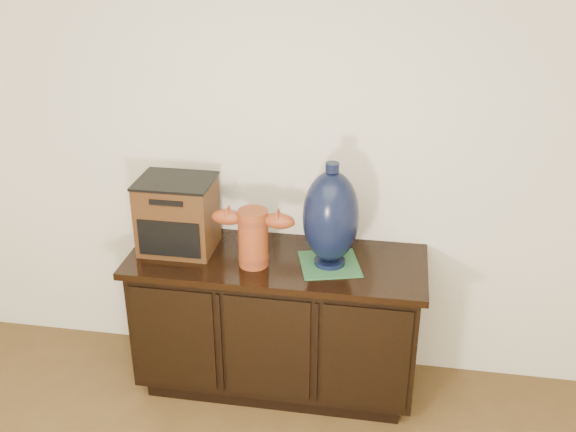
% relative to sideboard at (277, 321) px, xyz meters
% --- Properties ---
extents(sideboard, '(1.46, 0.56, 0.75)m').
position_rel_sideboard_xyz_m(sideboard, '(0.00, 0.00, 0.00)').
color(sideboard, black).
rests_on(sideboard, ground).
extents(terracotta_vessel, '(0.40, 0.15, 0.28)m').
position_rel_sideboard_xyz_m(terracotta_vessel, '(-0.10, -0.08, 0.53)').
color(terracotta_vessel, '#9C431C').
rests_on(terracotta_vessel, sideboard).
extents(tv_radio, '(0.37, 0.30, 0.37)m').
position_rel_sideboard_xyz_m(tv_radio, '(-0.50, 0.03, 0.55)').
color(tv_radio, '#442611').
rests_on(tv_radio, sideboard).
extents(green_mat, '(0.34, 0.34, 0.01)m').
position_rel_sideboard_xyz_m(green_mat, '(0.26, -0.02, 0.37)').
color(green_mat, '#2A5F35').
rests_on(green_mat, sideboard).
extents(lamp_base, '(0.33, 0.33, 0.51)m').
position_rel_sideboard_xyz_m(lamp_base, '(0.26, -0.02, 0.62)').
color(lamp_base, black).
rests_on(lamp_base, green_mat).
extents(spray_can, '(0.07, 0.07, 0.19)m').
position_rel_sideboard_xyz_m(spray_can, '(0.27, 0.23, 0.46)').
color(spray_can, '#54160E').
rests_on(spray_can, sideboard).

